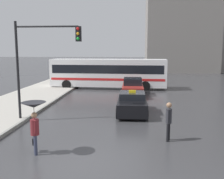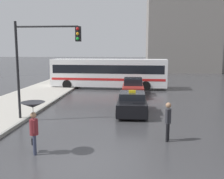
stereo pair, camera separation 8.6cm
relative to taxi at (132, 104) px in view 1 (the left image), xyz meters
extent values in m
plane|color=#38383A|center=(-1.95, -7.97, -0.65)|extent=(300.00, 300.00, 0.00)
cube|color=black|center=(0.00, -0.03, -0.09)|extent=(1.80, 4.09, 0.78)
cube|color=black|center=(0.00, 0.17, 0.51)|extent=(1.58, 1.84, 0.42)
cylinder|color=black|center=(0.85, -1.30, -0.35)|extent=(0.20, 0.60, 0.60)
cylinder|color=black|center=(-0.86, -1.30, -0.35)|extent=(0.20, 0.60, 0.60)
cylinder|color=black|center=(0.85, 1.23, -0.35)|extent=(0.20, 0.60, 0.60)
cylinder|color=black|center=(-0.85, 1.23, -0.35)|extent=(0.20, 0.60, 0.60)
cube|color=yellow|center=(0.00, -0.03, 0.80)|extent=(0.44, 0.16, 0.16)
cube|color=maroon|center=(0.06, 6.83, -0.09)|extent=(1.80, 4.57, 0.79)
cube|color=black|center=(0.06, 7.06, 0.61)|extent=(1.58, 2.06, 0.59)
cylinder|color=black|center=(0.91, 5.41, -0.35)|extent=(0.20, 0.60, 0.60)
cylinder|color=black|center=(-0.80, 5.41, -0.35)|extent=(0.20, 0.60, 0.60)
cylinder|color=black|center=(0.91, 8.25, -0.35)|extent=(0.20, 0.60, 0.60)
cylinder|color=black|center=(-0.80, 8.25, -0.35)|extent=(0.20, 0.60, 0.60)
cube|color=silver|center=(-2.51, 11.15, 1.04)|extent=(12.21, 3.17, 2.84)
cube|color=black|center=(-2.51, 11.15, 1.46)|extent=(11.61, 3.16, 0.87)
cube|color=red|center=(-2.51, 11.15, 0.44)|extent=(11.85, 3.17, 0.24)
cylinder|color=black|center=(-6.81, 10.19, -0.17)|extent=(0.97, 0.33, 0.96)
cylinder|color=black|center=(-6.67, 12.58, -0.17)|extent=(0.97, 0.33, 0.96)
cylinder|color=black|center=(1.34, 9.73, -0.17)|extent=(0.97, 0.33, 0.96)
cylinder|color=black|center=(1.48, 12.13, -0.17)|extent=(0.97, 0.33, 0.96)
cylinder|color=#2D3347|center=(-3.72, -7.06, -0.26)|extent=(0.16, 0.16, 0.78)
cylinder|color=#2D3347|center=(-3.81, -6.86, -0.26)|extent=(0.16, 0.16, 0.78)
cylinder|color=maroon|center=(-3.76, -6.96, 0.44)|extent=(0.44, 0.44, 0.62)
sphere|color=#997051|center=(-3.76, -6.96, 0.92)|extent=(0.23, 0.23, 0.23)
cylinder|color=maroon|center=(-3.68, -7.15, 0.49)|extent=(0.09, 0.09, 0.53)
cylinder|color=maroon|center=(-3.85, -6.78, 0.49)|extent=(0.09, 0.09, 0.53)
cone|color=#232328|center=(-3.76, -6.96, 1.32)|extent=(0.94, 0.94, 0.21)
cylinder|color=black|center=(-3.76, -6.96, 0.99)|extent=(0.02, 0.02, 0.66)
cube|color=#262628|center=(-3.93, -6.73, -0.22)|extent=(0.17, 0.21, 0.28)
cylinder|color=black|center=(1.64, -4.93, -0.24)|extent=(0.15, 0.15, 0.82)
cylinder|color=black|center=(1.57, -5.14, -0.24)|extent=(0.15, 0.15, 0.82)
cylinder|color=#28282D|center=(1.61, -5.04, 0.50)|extent=(0.34, 0.34, 0.65)
sphere|color=#997051|center=(1.61, -5.04, 0.99)|extent=(0.24, 0.24, 0.24)
cylinder|color=#28282D|center=(1.66, -4.88, 0.54)|extent=(0.09, 0.09, 0.55)
cylinder|color=#28282D|center=(1.55, -5.20, 0.54)|extent=(0.09, 0.09, 0.55)
cylinder|color=black|center=(-6.40, -2.29, 2.15)|extent=(0.14, 0.14, 5.60)
cylinder|color=black|center=(-4.67, -2.29, 4.65)|extent=(3.47, 0.10, 0.10)
cube|color=black|center=(-2.93, -2.29, 4.25)|extent=(0.28, 0.28, 0.80)
sphere|color=red|center=(-2.93, -2.45, 4.51)|extent=(0.16, 0.16, 0.16)
sphere|color=orange|center=(-2.93, -2.45, 4.25)|extent=(0.16, 0.16, 0.16)
sphere|color=green|center=(-2.93, -2.45, 3.99)|extent=(0.16, 0.16, 0.16)
cube|color=gray|center=(8.94, 33.70, 10.56)|extent=(12.67, 8.08, 22.41)
camera|label=1|loc=(-0.06, -16.47, 3.38)|focal=42.00mm
camera|label=2|loc=(0.03, -16.47, 3.38)|focal=42.00mm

